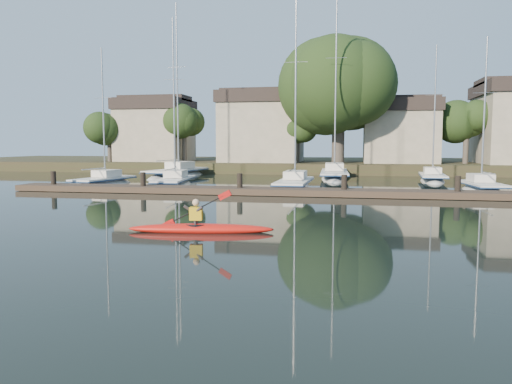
% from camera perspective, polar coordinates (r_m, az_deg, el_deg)
% --- Properties ---
extents(ground, '(160.00, 160.00, 0.00)m').
position_cam_1_polar(ground, '(14.92, -2.63, -5.83)').
color(ground, black).
rests_on(ground, ground).
extents(kayak, '(4.91, 1.39, 1.56)m').
position_cam_1_polar(kayak, '(16.72, -6.40, -3.96)').
color(kayak, red).
rests_on(kayak, ground).
extents(dock, '(34.00, 2.00, 1.80)m').
position_cam_1_polar(dock, '(28.56, 4.01, 0.06)').
color(dock, '#423226').
rests_on(dock, ground).
extents(sailboat_0, '(2.80, 6.91, 10.65)m').
position_cam_1_polar(sailboat_0, '(36.65, -16.99, 0.46)').
color(sailboat_0, silver).
rests_on(sailboat_0, ground).
extents(sailboat_1, '(2.87, 7.87, 12.58)m').
position_cam_1_polar(sailboat_1, '(34.96, -9.28, 0.40)').
color(sailboat_1, silver).
rests_on(sailboat_1, ground).
extents(sailboat_2, '(2.08, 8.49, 14.02)m').
position_cam_1_polar(sailboat_2, '(32.71, 4.41, 0.10)').
color(sailboat_2, silver).
rests_on(sailboat_2, ground).
extents(sailboat_4, '(2.31, 6.30, 10.50)m').
position_cam_1_polar(sailboat_4, '(33.70, 24.38, -0.22)').
color(sailboat_4, silver).
rests_on(sailboat_4, ground).
extents(sailboat_5, '(3.91, 10.17, 16.43)m').
position_cam_1_polar(sailboat_5, '(44.63, -8.99, 1.48)').
color(sailboat_5, silver).
rests_on(sailboat_5, ground).
extents(sailboat_6, '(2.69, 10.78, 17.01)m').
position_cam_1_polar(sailboat_6, '(42.11, 8.93, 1.25)').
color(sailboat_6, silver).
rests_on(sailboat_6, ground).
extents(sailboat_7, '(2.42, 7.31, 11.58)m').
position_cam_1_polar(sailboat_7, '(41.19, 19.50, 0.93)').
color(sailboat_7, silver).
rests_on(sailboat_7, ground).
extents(shore, '(90.00, 25.25, 12.75)m').
position_cam_1_polar(shore, '(54.53, 9.12, 5.83)').
color(shore, '#2E341A').
rests_on(shore, ground).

